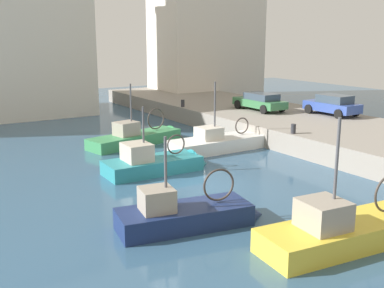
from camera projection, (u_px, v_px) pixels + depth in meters
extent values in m
plane|color=#335675|center=(205.00, 185.00, 21.13)|extent=(80.00, 80.00, 0.00)
cube|color=gray|center=(370.00, 142.00, 27.00)|extent=(9.00, 56.00, 1.20)
cube|color=#388951|center=(135.00, 144.00, 28.94)|extent=(6.36, 3.00, 1.36)
cone|color=#388951|center=(176.00, 136.00, 31.27)|extent=(1.21, 1.74, 1.59)
cube|color=#B2A893|center=(135.00, 135.00, 28.81)|extent=(6.09, 2.82, 0.08)
cube|color=gray|center=(126.00, 129.00, 28.27)|extent=(1.53, 1.39, 0.85)
cylinder|color=#4C4C51|center=(131.00, 110.00, 28.28)|extent=(0.10, 0.10, 3.17)
torus|color=#3F3833|center=(156.00, 119.00, 29.80)|extent=(1.36, 0.37, 1.37)
sphere|color=white|center=(101.00, 143.00, 28.32)|extent=(0.32, 0.32, 0.32)
cube|color=teal|center=(153.00, 172.00, 23.08)|extent=(4.79, 2.05, 1.42)
cone|color=teal|center=(199.00, 165.00, 24.44)|extent=(0.94, 1.77, 1.75)
cube|color=#896B4C|center=(152.00, 160.00, 22.93)|extent=(4.59, 1.89, 0.08)
cube|color=#B7AD99|center=(137.00, 152.00, 22.41)|extent=(1.25, 1.45, 0.89)
cylinder|color=#4C4C51|center=(143.00, 134.00, 22.40)|extent=(0.10, 0.10, 2.67)
torus|color=#3F3833|center=(176.00, 144.00, 23.46)|extent=(1.02, 0.10, 1.02)
sphere|color=white|center=(117.00, 167.00, 23.20)|extent=(0.32, 0.32, 0.32)
cube|color=gold|center=(347.00, 244.00, 15.12)|extent=(6.34, 2.54, 1.56)
cube|color=#B2A893|center=(348.00, 224.00, 14.96)|extent=(6.08, 2.36, 0.08)
cube|color=gray|center=(323.00, 215.00, 14.38)|extent=(1.47, 1.48, 0.93)
cylinder|color=#4C4C51|center=(336.00, 174.00, 14.27)|extent=(0.10, 0.10, 3.52)
sphere|color=white|center=(281.00, 236.00, 15.17)|extent=(0.32, 0.32, 0.32)
cube|color=white|center=(218.00, 150.00, 27.52)|extent=(6.20, 2.05, 1.51)
cone|color=white|center=(263.00, 143.00, 29.31)|extent=(0.91, 1.83, 1.82)
cube|color=#B2A893|center=(218.00, 139.00, 27.37)|extent=(5.95, 1.88, 0.08)
cube|color=beige|center=(209.00, 133.00, 26.93)|extent=(1.34, 1.22, 0.74)
cylinder|color=#4C4C51|center=(215.00, 111.00, 26.85)|extent=(0.10, 0.10, 3.37)
torus|color=#3F3833|center=(242.00, 126.00, 28.13)|extent=(1.01, 0.08, 1.01)
sphere|color=white|center=(181.00, 147.00, 27.42)|extent=(0.32, 0.32, 0.32)
cube|color=navy|center=(184.00, 227.00, 16.50)|extent=(4.94, 2.52, 1.51)
cone|color=navy|center=(252.00, 216.00, 17.49)|extent=(1.16, 1.66, 1.53)
cube|color=#9E7A51|center=(184.00, 209.00, 16.34)|extent=(4.73, 2.35, 0.08)
cube|color=gray|center=(157.00, 200.00, 15.87)|extent=(1.28, 1.25, 0.84)
cylinder|color=#4C4C51|center=(166.00, 175.00, 15.79)|extent=(0.10, 0.10, 2.65)
torus|color=#3F3833|center=(219.00, 185.00, 16.66)|extent=(1.21, 0.30, 1.21)
sphere|color=white|center=(138.00, 217.00, 16.77)|extent=(0.32, 0.32, 0.32)
cube|color=#387547|center=(259.00, 103.00, 34.42)|extent=(1.69, 4.36, 0.55)
cube|color=#384756|center=(262.00, 96.00, 34.12)|extent=(1.49, 2.44, 0.47)
cylinder|color=black|center=(238.00, 104.00, 35.24)|extent=(0.22, 0.64, 0.64)
cylinder|color=black|center=(255.00, 103.00, 36.12)|extent=(0.22, 0.64, 0.64)
cylinder|color=black|center=(264.00, 109.00, 32.81)|extent=(0.22, 0.64, 0.64)
cylinder|color=black|center=(282.00, 108.00, 33.69)|extent=(0.22, 0.64, 0.64)
cube|color=#334C9E|center=(332.00, 107.00, 32.39)|extent=(1.78, 3.89, 0.61)
cube|color=#384756|center=(335.00, 99.00, 32.10)|extent=(1.55, 2.19, 0.53)
cylinder|color=black|center=(309.00, 109.00, 33.06)|extent=(0.23, 0.64, 0.64)
cylinder|color=black|center=(325.00, 107.00, 33.97)|extent=(0.23, 0.64, 0.64)
cylinder|color=black|center=(339.00, 114.00, 30.92)|extent=(0.23, 0.64, 0.64)
cylinder|color=black|center=(355.00, 112.00, 31.84)|extent=(0.23, 0.64, 0.64)
cylinder|color=#2D2D33|center=(293.00, 129.00, 26.27)|extent=(0.28, 0.28, 0.55)
cylinder|color=#2D2D33|center=(183.00, 103.00, 36.14)|extent=(0.28, 0.28, 0.55)
cube|color=silver|center=(25.00, 32.00, 39.03)|extent=(9.22, 8.27, 13.75)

